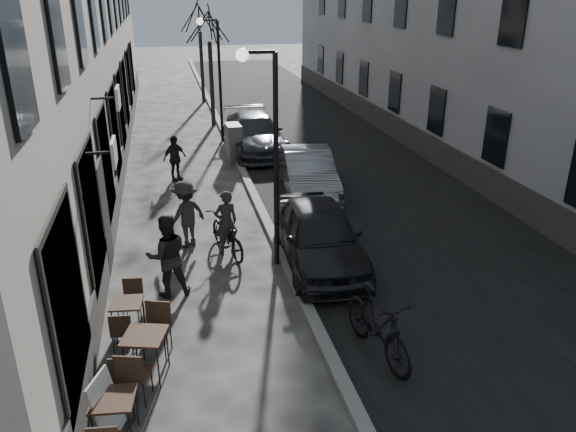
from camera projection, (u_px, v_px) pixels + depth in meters
name	position (u px, v px, depth m)	size (l,w,h in m)	color
road	(320.00, 147.00, 23.50)	(7.30, 60.00, 0.00)	black
kerb	(233.00, 151.00, 22.75)	(0.25, 60.00, 0.12)	gray
streetlamp_near	(268.00, 137.00, 12.47)	(0.90, 0.28, 5.09)	black
streetlamp_far	(215.00, 67.00, 23.30)	(0.90, 0.28, 5.09)	black
tree_near	(209.00, 24.00, 25.45)	(2.40, 2.40, 5.70)	black
tree_far	(199.00, 17.00, 30.87)	(2.40, 2.40, 5.70)	black
bistro_set_a	(115.00, 414.00, 8.23)	(0.69, 1.56, 0.90)	#322316
bistro_set_b	(146.00, 351.00, 9.58)	(0.92, 1.74, 0.99)	#322316
bistro_set_c	(128.00, 315.00, 10.77)	(0.65, 1.47, 0.85)	#322316
sign_board	(109.00, 412.00, 8.32)	(0.56, 0.68, 1.06)	black
utility_cabinet	(234.00, 143.00, 21.43)	(0.53, 0.96, 1.44)	#5F5F61
bicycle	(227.00, 234.00, 14.07)	(0.68, 1.94, 1.02)	black
cyclist_rider	(226.00, 222.00, 13.95)	(0.61, 0.40, 1.67)	#272522
pedestrian_near	(167.00, 256.00, 12.00)	(0.91, 0.71, 1.87)	black
pedestrian_mid	(186.00, 214.00, 14.30)	(1.15, 0.66, 1.78)	#2A2724
pedestrian_far	(175.00, 158.00, 19.26)	(0.93, 0.39, 1.58)	black
car_near	(319.00, 235.00, 13.44)	(1.78, 4.42, 1.51)	black
car_mid	(308.00, 172.00, 18.05)	(1.52, 4.35, 1.43)	gray
car_far	(255.00, 134.00, 22.60)	(2.09, 5.13, 1.49)	#32363B
moped	(378.00, 325.00, 10.06)	(0.61, 2.18, 1.31)	black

